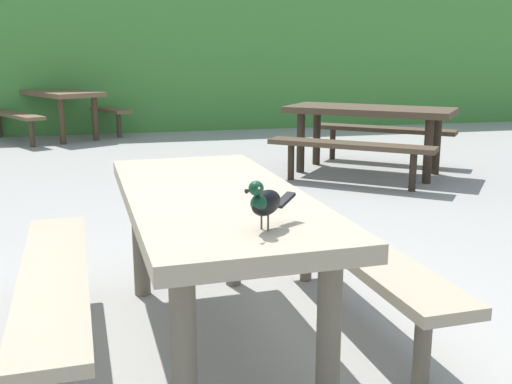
{
  "coord_description": "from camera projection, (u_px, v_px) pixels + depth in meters",
  "views": [
    {
      "loc": [
        -0.57,
        -2.53,
        1.35
      ],
      "look_at": [
        -0.06,
        -0.41,
        0.84
      ],
      "focal_mm": 42.55,
      "sensor_mm": 36.0,
      "label": 1
    }
  ],
  "objects": [
    {
      "name": "picnic_table_mid_left",
      "position": [
        369.0,
        124.0,
        6.71
      ],
      "size": [
        2.39,
        2.38,
        0.74
      ],
      "color": "#473828",
      "rests_on": "ground"
    },
    {
      "name": "hedge_wall",
      "position": [
        141.0,
        62.0,
        10.62
      ],
      "size": [
        28.0,
        1.46,
        2.28
      ],
      "primitive_type": "cube",
      "color": "#428438",
      "rests_on": "ground"
    },
    {
      "name": "bird_grackle",
      "position": [
        264.0,
        201.0,
        2.09
      ],
      "size": [
        0.23,
        0.21,
        0.18
      ],
      "color": "black",
      "rests_on": "picnic_table_foreground"
    },
    {
      "name": "picnic_table_mid_right",
      "position": [
        57.0,
        102.0,
        9.48
      ],
      "size": [
        2.3,
        2.31,
        0.74
      ],
      "color": "brown",
      "rests_on": "ground"
    },
    {
      "name": "ground_plane",
      "position": [
        249.0,
        346.0,
        2.84
      ],
      "size": [
        60.0,
        60.0,
        0.0
      ],
      "primitive_type": "plane",
      "color": "gray"
    },
    {
      "name": "picnic_table_foreground",
      "position": [
        214.0,
        231.0,
        2.74
      ],
      "size": [
        1.77,
        1.84,
        0.74
      ],
      "color": "gray",
      "rests_on": "ground"
    }
  ]
}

